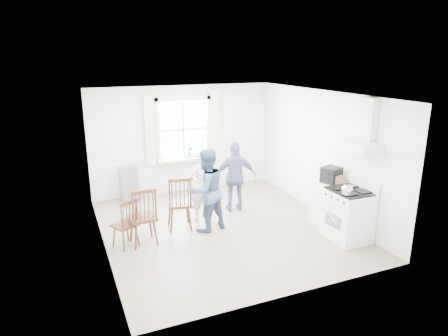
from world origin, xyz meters
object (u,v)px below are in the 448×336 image
(person_left, at_px, (201,186))
(person_mid, at_px, (206,190))
(windsor_chair_a, at_px, (144,211))
(person_right, at_px, (235,177))
(windsor_chair_b, at_px, (180,198))
(low_cabinet, at_px, (327,203))
(gas_stove, at_px, (348,214))
(windsor_chair_c, at_px, (128,219))
(stereo_stack, at_px, (331,175))

(person_left, relative_size, person_mid, 0.90)
(windsor_chair_a, bearing_deg, person_left, 29.12)
(person_right, bearing_deg, windsor_chair_b, 32.98)
(windsor_chair_a, relative_size, person_mid, 0.67)
(low_cabinet, height_order, person_right, person_right)
(windsor_chair_a, bearing_deg, person_mid, 10.05)
(windsor_chair_a, height_order, windsor_chair_b, windsor_chair_b)
(gas_stove, relative_size, person_right, 0.73)
(windsor_chair_a, distance_m, person_mid, 1.28)
(person_right, bearing_deg, low_cabinet, 147.22)
(person_left, xyz_separation_m, person_right, (0.85, 0.18, 0.04))
(gas_stove, bearing_deg, person_left, 138.44)
(gas_stove, distance_m, low_cabinet, 0.70)
(gas_stove, distance_m, windsor_chair_a, 3.68)
(windsor_chair_a, height_order, person_left, person_left)
(windsor_chair_c, bearing_deg, person_right, 19.96)
(person_left, xyz_separation_m, person_mid, (-0.09, -0.52, 0.08))
(windsor_chair_b, bearing_deg, person_mid, -20.64)
(person_right, bearing_deg, person_mid, 49.53)
(low_cabinet, bearing_deg, windsor_chair_a, 172.55)
(low_cabinet, bearing_deg, windsor_chair_c, 172.62)
(windsor_chair_a, xyz_separation_m, person_mid, (1.25, 0.22, 0.15))
(gas_stove, xyz_separation_m, person_right, (-1.31, 2.09, 0.28))
(person_left, bearing_deg, stereo_stack, 143.21)
(stereo_stack, bearing_deg, windsor_chair_a, 171.56)
(stereo_stack, xyz_separation_m, person_right, (-1.37, 1.45, -0.29))
(windsor_chair_c, relative_size, person_mid, 0.56)
(person_right, bearing_deg, windsor_chair_c, 32.46)
(stereo_stack, height_order, person_mid, person_mid)
(person_mid, height_order, person_right, person_mid)
(gas_stove, height_order, person_left, person_left)
(person_mid, bearing_deg, stereo_stack, 145.33)
(person_mid, bearing_deg, windsor_chair_b, -37.33)
(person_left, bearing_deg, low_cabinet, 144.45)
(windsor_chair_a, bearing_deg, windsor_chair_b, 27.27)
(person_right, bearing_deg, person_left, 24.58)
(gas_stove, height_order, windsor_chair_c, gas_stove)
(windsor_chair_a, xyz_separation_m, person_left, (1.33, 0.74, 0.07))
(person_mid, xyz_separation_m, person_right, (0.93, 0.70, -0.04))
(windsor_chair_b, bearing_deg, windsor_chair_c, -160.74)
(low_cabinet, distance_m, person_mid, 2.43)
(windsor_chair_a, height_order, windsor_chair_c, windsor_chair_a)
(person_right, bearing_deg, gas_stove, 134.52)
(gas_stove, bearing_deg, low_cabinet, 84.32)
(person_right, bearing_deg, windsor_chair_a, 35.48)
(gas_stove, distance_m, person_mid, 2.65)
(stereo_stack, relative_size, person_mid, 0.26)
(windsor_chair_b, height_order, person_mid, person_mid)
(stereo_stack, distance_m, windsor_chair_b, 2.96)
(stereo_stack, xyz_separation_m, windsor_chair_c, (-3.83, 0.56, -0.50))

